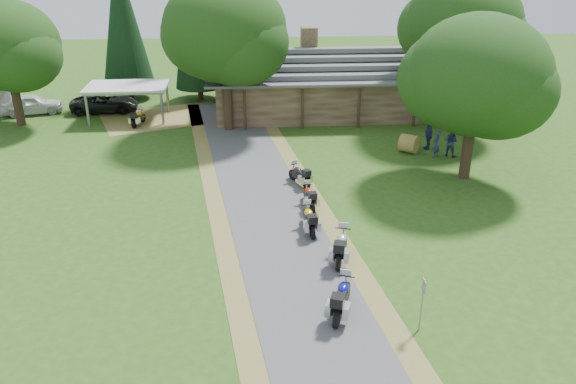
{
  "coord_description": "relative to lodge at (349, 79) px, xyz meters",
  "views": [
    {
      "loc": [
        -1.74,
        -18.33,
        12.32
      ],
      "look_at": [
        -0.03,
        5.24,
        1.6
      ],
      "focal_mm": 35.0,
      "sensor_mm": 36.0,
      "label": 1
    }
  ],
  "objects": [
    {
      "name": "motorcycle_row_c",
      "position": [
        -5.12,
        -19.63,
        -1.79
      ],
      "size": [
        0.8,
        1.96,
        1.31
      ],
      "primitive_type": null,
      "rotation": [
        0.0,
        0.0,
        1.66
      ],
      "color": "yellow",
      "rests_on": "ground"
    },
    {
      "name": "carport",
      "position": [
        -16.56,
        -1.1,
        -1.19
      ],
      "size": [
        5.87,
        3.94,
        2.53
      ],
      "primitive_type": null,
      "rotation": [
        0.0,
        0.0,
        0.01
      ],
      "color": "silver",
      "rests_on": "ground"
    },
    {
      "name": "person_c",
      "position": [
        3.59,
        -9.22,
        -1.35
      ],
      "size": [
        0.47,
        0.64,
        2.2
      ],
      "primitive_type": "imported",
      "rotation": [
        0.0,
        0.0,
        4.74
      ],
      "color": "navy",
      "rests_on": "ground"
    },
    {
      "name": "motorcycle_row_e",
      "position": [
        -5.08,
        -14.27,
        -1.83
      ],
      "size": [
        1.34,
        1.88,
        1.24
      ],
      "primitive_type": null,
      "rotation": [
        0.0,
        0.0,
        2.04
      ],
      "color": "black",
      "rests_on": "ground"
    },
    {
      "name": "person_a",
      "position": [
        3.67,
        -10.62,
        -1.48
      ],
      "size": [
        0.68,
        0.67,
        1.95
      ],
      "primitive_type": "imported",
      "rotation": [
        0.0,
        0.0,
        3.9
      ],
      "color": "navy",
      "rests_on": "ground"
    },
    {
      "name": "cedar_far",
      "position": [
        -17.56,
        4.9,
        3.38
      ],
      "size": [
        4.19,
        4.19,
        11.66
      ],
      "primitive_type": "cone",
      "color": "black",
      "rests_on": "ground"
    },
    {
      "name": "cedar_near",
      "position": [
        -11.69,
        4.16,
        4.63
      ],
      "size": [
        3.96,
        3.96,
        14.15
      ],
      "primitive_type": "cone",
      "color": "black",
      "rests_on": "ground"
    },
    {
      "name": "oak_driveway",
      "position": [
        4.26,
        -13.95,
        2.23
      ],
      "size": [
        7.5,
        7.5,
        9.35
      ],
      "primitive_type": null,
      "color": "#11340F",
      "rests_on": "ground"
    },
    {
      "name": "ground",
      "position": [
        -6.0,
        -24.0,
        -2.45
      ],
      "size": [
        120.0,
        120.0,
        0.0
      ],
      "primitive_type": "plane",
      "color": "#2D4B15",
      "rests_on": "ground"
    },
    {
      "name": "lodge",
      "position": [
        0.0,
        0.0,
        0.0
      ],
      "size": [
        21.4,
        9.4,
        4.9
      ],
      "primitive_type": null,
      "color": "brown",
      "rests_on": "ground"
    },
    {
      "name": "motorcycle_carport_a",
      "position": [
        -15.66,
        -2.83,
        -1.83
      ],
      "size": [
        1.06,
        1.92,
        1.25
      ],
      "primitive_type": null,
      "rotation": [
        0.0,
        0.0,
        1.3
      ],
      "color": "yellow",
      "rests_on": "ground"
    },
    {
      "name": "motorcycle_row_a",
      "position": [
        -4.62,
        -25.9,
        -1.73
      ],
      "size": [
        1.39,
        2.22,
        1.45
      ],
      "primitive_type": null,
      "rotation": [
        0.0,
        0.0,
        1.21
      ],
      "color": "#11138B",
      "rests_on": "ground"
    },
    {
      "name": "oak_lodge_left",
      "position": [
        -9.15,
        -4.26,
        3.07
      ],
      "size": [
        8.18,
        8.18,
        11.05
      ],
      "primitive_type": null,
      "color": "#11340F",
      "rests_on": "ground"
    },
    {
      "name": "sign_post",
      "position": [
        -2.12,
        -27.08,
        -1.41
      ],
      "size": [
        0.37,
        0.06,
        2.08
      ],
      "primitive_type": null,
      "color": "gray",
      "rests_on": "ground"
    },
    {
      "name": "person_b",
      "position": [
        4.58,
        -10.54,
        -1.36
      ],
      "size": [
        0.76,
        0.74,
        2.19
      ],
      "primitive_type": "imported",
      "rotation": [
        0.0,
        0.0,
        2.43
      ],
      "color": "navy",
      "rests_on": "ground"
    },
    {
      "name": "oak_lodge_right",
      "position": [
        6.56,
        -4.96,
        3.38
      ],
      "size": [
        7.65,
        7.65,
        11.65
      ],
      "primitive_type": null,
      "color": "#11340F",
      "rests_on": "ground"
    },
    {
      "name": "car_white_sedan",
      "position": [
        -24.27,
        0.71,
        -1.49
      ],
      "size": [
        3.78,
        6.16,
        1.91
      ],
      "primitive_type": "imported",
      "rotation": [
        0.0,
        0.0,
        1.82
      ],
      "color": "silver",
      "rests_on": "ground"
    },
    {
      "name": "driveway",
      "position": [
        -6.5,
        -20.0,
        -2.45
      ],
      "size": [
        51.95,
        51.95,
        0.0
      ],
      "primitive_type": "plane",
      "rotation": [
        0.0,
        0.0,
        0.14
      ],
      "color": "#424245",
      "rests_on": "ground"
    },
    {
      "name": "oak_silo",
      "position": [
        -24.15,
        -2.09,
        2.14
      ],
      "size": [
        7.22,
        7.22,
        9.17
      ],
      "primitive_type": null,
      "color": "#11340F",
      "rests_on": "ground"
    },
    {
      "name": "motorcycle_row_d",
      "position": [
        -4.84,
        -17.06,
        -1.84
      ],
      "size": [
        0.8,
        1.83,
        1.21
      ],
      "primitive_type": null,
      "rotation": [
        0.0,
        0.0,
        1.7
      ],
      "color": "#B8240F",
      "rests_on": "ground"
    },
    {
      "name": "car_dark_suv",
      "position": [
        -18.81,
        0.82,
        -1.4
      ],
      "size": [
        2.59,
        5.6,
        2.1
      ],
      "primitive_type": "imported",
      "rotation": [
        0.0,
        0.0,
        1.62
      ],
      "color": "black",
      "rests_on": "ground"
    },
    {
      "name": "motorcycle_row_b",
      "position": [
        -4.07,
        -22.27,
        -1.73
      ],
      "size": [
        1.22,
        2.2,
        1.44
      ],
      "primitive_type": null,
      "rotation": [
        0.0,
        0.0,
        1.3
      ],
      "color": "#B7B9C0",
      "rests_on": "ground"
    },
    {
      "name": "hay_bale",
      "position": [
        2.24,
        -9.69,
        -1.89
      ],
      "size": [
        1.5,
        1.52,
        1.12
      ],
      "primitive_type": "cylinder",
      "rotation": [
        1.57,
        0.0,
        0.91
      ],
      "color": "olive",
      "rests_on": "ground"
    }
  ]
}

